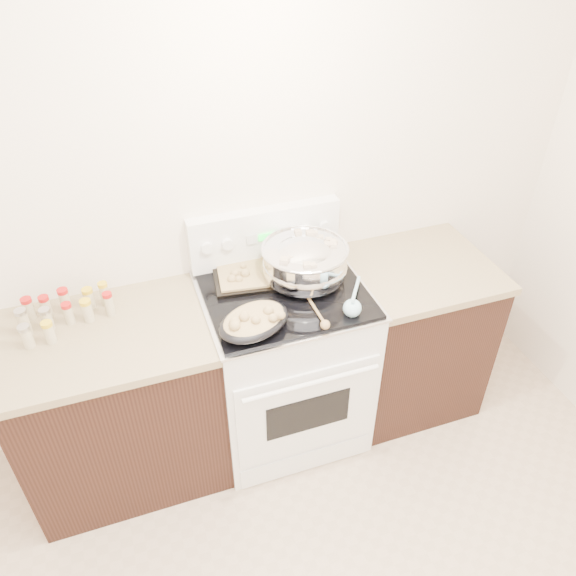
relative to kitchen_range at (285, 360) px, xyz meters
name	(u,v)px	position (x,y,z in m)	size (l,w,h in m)	color
room_shell	(355,449)	(-0.35, -1.42, 1.21)	(4.10, 3.60, 2.75)	white
counter_left	(122,404)	(-0.83, 0.01, -0.03)	(0.93, 0.67, 0.92)	black
counter_right	(408,333)	(0.73, 0.01, -0.03)	(0.73, 0.67, 0.92)	black
kitchen_range	(285,360)	(0.00, 0.00, 0.00)	(0.78, 0.73, 1.22)	white
mixing_bowl	(305,263)	(0.12, 0.05, 0.55)	(0.44, 0.44, 0.24)	silver
roasting_pan	(254,320)	(-0.21, -0.21, 0.50)	(0.40, 0.34, 0.11)	black
baking_sheet	(260,272)	(-0.07, 0.16, 0.47)	(0.48, 0.36, 0.06)	black
wooden_spoon	(322,319)	(0.08, -0.26, 0.46)	(0.04, 0.26, 0.04)	#A7804C
blue_ladle	(353,306)	(0.24, -0.25, 0.49)	(0.18, 0.25, 0.10)	#A0D9EF
spice_jars	(61,312)	(-0.99, 0.14, 0.49)	(0.40, 0.25, 0.13)	#BFB28C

